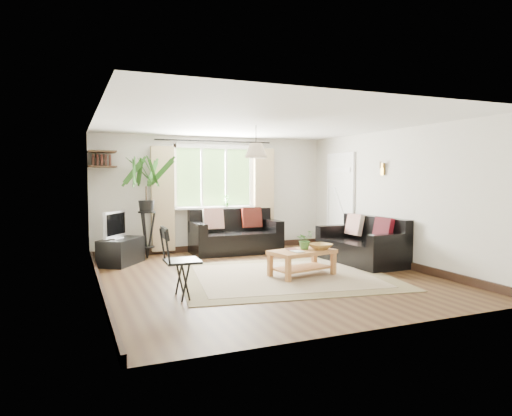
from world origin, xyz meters
name	(u,v)px	position (x,y,z in m)	size (l,w,h in m)	color
floor	(266,276)	(0.00, 0.00, 0.00)	(5.50, 5.50, 0.00)	#321E10
ceiling	(266,123)	(0.00, 0.00, 2.40)	(5.50, 5.50, 0.00)	white
wall_back	(214,194)	(0.00, 2.75, 1.20)	(5.00, 0.02, 2.40)	beige
wall_front	(376,213)	(0.00, -2.75, 1.20)	(5.00, 0.02, 2.40)	beige
wall_left	(97,204)	(-2.50, 0.00, 1.20)	(0.02, 5.50, 2.40)	beige
wall_right	(395,197)	(2.50, 0.00, 1.20)	(0.02, 5.50, 2.40)	beige
rug	(284,276)	(0.25, -0.15, 0.01)	(3.23, 2.77, 0.02)	#C5B499
window	(214,177)	(0.00, 2.71, 1.55)	(2.50, 0.16, 2.16)	white
door	(340,203)	(2.47, 1.70, 1.00)	(0.06, 0.96, 2.06)	silver
corner_shelf	(102,159)	(-2.25, 2.50, 1.89)	(0.50, 0.50, 0.34)	black
pendant_lamp	(256,147)	(0.00, 0.40, 2.05)	(0.36, 0.36, 0.54)	beige
wall_sconce	(381,167)	(2.43, 0.30, 1.74)	(0.12, 0.12, 0.28)	beige
sofa_back	(236,232)	(0.31, 2.24, 0.42)	(1.80, 0.90, 0.85)	black
sofa_right	(361,241)	(2.02, 0.32, 0.40)	(0.85, 1.69, 0.80)	black
coffee_table	(302,263)	(0.52, -0.24, 0.21)	(1.02, 0.55, 0.42)	#925D30
table_plant	(305,240)	(0.60, -0.17, 0.56)	(0.27, 0.23, 0.30)	#3C6B2A
bowl	(320,246)	(0.83, -0.27, 0.46)	(0.35, 0.35, 0.09)	olive
book_a	(293,252)	(0.29, -0.38, 0.42)	(0.15, 0.21, 0.02)	silver
book_b	(288,250)	(0.30, -0.17, 0.43)	(0.15, 0.20, 0.02)	#562922
tv_stand	(121,251)	(-2.01, 1.85, 0.23)	(0.87, 0.49, 0.47)	black
tv	(115,224)	(-2.11, 1.85, 0.72)	(0.67, 0.22, 0.51)	#A5A5AA
palm_stand	(147,207)	(-1.48, 2.29, 0.98)	(0.76, 0.76, 1.96)	black
folding_chair	(182,262)	(-1.52, -0.78, 0.46)	(0.48, 0.48, 0.93)	black
sill_plant	(227,200)	(0.25, 2.63, 1.06)	(0.14, 0.10, 0.27)	#2D6023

